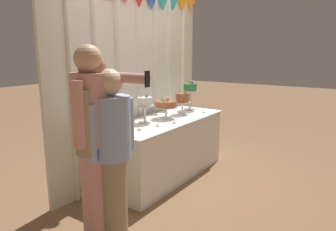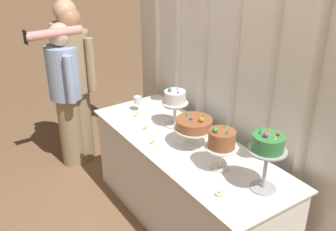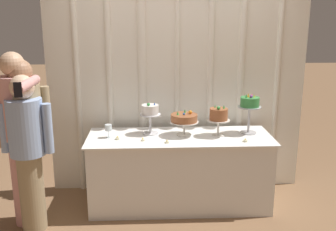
{
  "view_description": "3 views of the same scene",
  "coord_description": "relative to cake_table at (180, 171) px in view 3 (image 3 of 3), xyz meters",
  "views": [
    {
      "loc": [
        -3.22,
        -2.1,
        1.63
      ],
      "look_at": [
        -0.06,
        0.03,
        0.84
      ],
      "focal_mm": 33.32,
      "sensor_mm": 36.0,
      "label": 1
    },
    {
      "loc": [
        2.16,
        -1.51,
        2.34
      ],
      "look_at": [
        -0.24,
        0.09,
        0.92
      ],
      "focal_mm": 42.77,
      "sensor_mm": 36.0,
      "label": 2
    },
    {
      "loc": [
        -0.3,
        -3.77,
        2.02
      ],
      "look_at": [
        -0.13,
        0.03,
        1.02
      ],
      "focal_mm": 41.91,
      "sensor_mm": 36.0,
      "label": 3
    }
  ],
  "objects": [
    {
      "name": "cake_display_midleft",
      "position": [
        0.05,
        0.03,
        0.56
      ],
      "size": [
        0.3,
        0.3,
        0.26
      ],
      "color": "silver",
      "rests_on": "cake_table"
    },
    {
      "name": "cake_display_midright",
      "position": [
        0.4,
        0.0,
        0.6
      ],
      "size": [
        0.23,
        0.23,
        0.33
      ],
      "color": "silver",
      "rests_on": "cake_table"
    },
    {
      "name": "tealight_near_right",
      "position": [
        -0.14,
        -0.21,
        0.4
      ],
      "size": [
        0.05,
        0.05,
        0.03
      ],
      "color": "beige",
      "rests_on": "cake_table"
    },
    {
      "name": "cake_display_leftmost",
      "position": [
        -0.31,
        0.1,
        0.62
      ],
      "size": [
        0.22,
        0.22,
        0.35
      ],
      "color": "silver",
      "rests_on": "cake_table"
    },
    {
      "name": "ground_plane",
      "position": [
        0.0,
        -0.1,
        -0.39
      ],
      "size": [
        24.0,
        24.0,
        0.0
      ],
      "primitive_type": "plane",
      "color": "#846042"
    },
    {
      "name": "guest_man_dark_suit",
      "position": [
        -1.43,
        -0.43,
        0.43
      ],
      "size": [
        0.49,
        0.35,
        1.49
      ],
      "color": "#9E8966",
      "rests_on": "ground_plane"
    },
    {
      "name": "tealight_far_left",
      "position": [
        -0.64,
        -0.08,
        0.4
      ],
      "size": [
        0.05,
        0.05,
        0.04
      ],
      "color": "beige",
      "rests_on": "cake_table"
    },
    {
      "name": "cake_table",
      "position": [
        0.0,
        0.0,
        0.0
      ],
      "size": [
        1.92,
        0.7,
        0.77
      ],
      "color": "white",
      "rests_on": "ground_plane"
    },
    {
      "name": "guest_man_pink_jacket",
      "position": [
        -1.48,
        -0.3,
        0.5
      ],
      "size": [
        0.45,
        0.45,
        1.62
      ],
      "color": "#9E8966",
      "rests_on": "ground_plane"
    },
    {
      "name": "tealight_far_right",
      "position": [
        0.64,
        -0.21,
        0.4
      ],
      "size": [
        0.05,
        0.05,
        0.04
      ],
      "color": "beige",
      "rests_on": "cake_table"
    },
    {
      "name": "cake_display_rightmost",
      "position": [
        0.74,
        0.08,
        0.69
      ],
      "size": [
        0.25,
        0.25,
        0.43
      ],
      "color": "#B2B2B7",
      "rests_on": "cake_table"
    },
    {
      "name": "guest_girl_blue_dress",
      "position": [
        -1.53,
        -0.32,
        0.56
      ],
      "size": [
        0.44,
        0.65,
        1.68
      ],
      "color": "#D6938E",
      "rests_on": "ground_plane"
    },
    {
      "name": "draped_curtain",
      "position": [
        -0.01,
        0.46,
        1.04
      ],
      "size": [
        2.88,
        0.16,
        2.69
      ],
      "color": "white",
      "rests_on": "ground_plane"
    },
    {
      "name": "tealight_near_left",
      "position": [
        -0.38,
        -0.14,
        0.4
      ],
      "size": [
        0.04,
        0.04,
        0.04
      ],
      "color": "beige",
      "rests_on": "cake_table"
    },
    {
      "name": "wine_glass",
      "position": [
        -0.73,
        -0.01,
        0.49
      ],
      "size": [
        0.07,
        0.07,
        0.14
      ],
      "color": "silver",
      "rests_on": "cake_table"
    }
  ]
}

